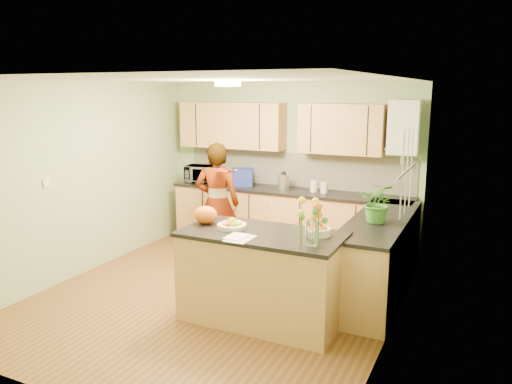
% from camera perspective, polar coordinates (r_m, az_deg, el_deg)
% --- Properties ---
extents(floor, '(4.50, 4.50, 0.00)m').
position_cam_1_polar(floor, '(6.04, -4.38, -11.76)').
color(floor, brown).
rests_on(floor, ground).
extents(ceiling, '(4.00, 4.50, 0.02)m').
position_cam_1_polar(ceiling, '(5.55, -4.78, 12.69)').
color(ceiling, silver).
rests_on(ceiling, wall_back).
extents(wall_back, '(4.00, 0.02, 2.50)m').
position_cam_1_polar(wall_back, '(7.66, 3.85, 3.02)').
color(wall_back, '#93AE7C').
rests_on(wall_back, floor).
extents(wall_front, '(4.00, 0.02, 2.50)m').
position_cam_1_polar(wall_front, '(3.94, -21.18, -6.05)').
color(wall_front, '#93AE7C').
rests_on(wall_front, floor).
extents(wall_left, '(0.02, 4.50, 2.50)m').
position_cam_1_polar(wall_left, '(6.87, -19.20, 1.39)').
color(wall_left, '#93AE7C').
rests_on(wall_left, floor).
extents(wall_right, '(0.02, 4.50, 2.50)m').
position_cam_1_polar(wall_right, '(4.99, 15.76, -2.05)').
color(wall_right, '#93AE7C').
rests_on(wall_right, floor).
extents(back_counter, '(3.64, 0.62, 0.94)m').
position_cam_1_polar(back_counter, '(7.51, 3.63, -3.23)').
color(back_counter, '#AE7245').
rests_on(back_counter, floor).
extents(right_counter, '(0.62, 2.24, 0.94)m').
position_cam_1_polar(right_counter, '(6.06, 13.93, -7.21)').
color(right_counter, '#AE7245').
rests_on(right_counter, floor).
extents(splashback, '(3.60, 0.02, 0.52)m').
position_cam_1_polar(splashback, '(7.62, 4.50, 2.58)').
color(splashback, beige).
rests_on(splashback, back_counter).
extents(upper_cabinets, '(3.20, 0.34, 0.70)m').
position_cam_1_polar(upper_cabinets, '(7.51, 2.17, 7.46)').
color(upper_cabinets, '#AE7245').
rests_on(upper_cabinets, wall_back).
extents(boiler, '(0.40, 0.30, 0.86)m').
position_cam_1_polar(boiler, '(6.99, 16.59, 7.07)').
color(boiler, silver).
rests_on(boiler, wall_back).
extents(window_right, '(0.01, 1.30, 1.05)m').
position_cam_1_polar(window_right, '(5.52, 16.93, 2.33)').
color(window_right, silver).
rests_on(window_right, wall_right).
extents(light_switch, '(0.02, 0.09, 0.09)m').
position_cam_1_polar(light_switch, '(6.44, -22.85, 0.93)').
color(light_switch, silver).
rests_on(light_switch, wall_left).
extents(ceiling_lamp, '(0.30, 0.30, 0.07)m').
position_cam_1_polar(ceiling_lamp, '(5.81, -3.26, 12.27)').
color(ceiling_lamp, '#FFEABF').
rests_on(ceiling_lamp, ceiling).
extents(peninsula_island, '(1.67, 0.86, 0.96)m').
position_cam_1_polar(peninsula_island, '(5.28, 0.69, -9.62)').
color(peninsula_island, '#AE7245').
rests_on(peninsula_island, floor).
extents(fruit_dish, '(0.31, 0.31, 0.11)m').
position_cam_1_polar(fruit_dish, '(5.26, -2.77, -3.70)').
color(fruit_dish, beige).
rests_on(fruit_dish, peninsula_island).
extents(orange_bowl, '(0.26, 0.26, 0.15)m').
position_cam_1_polar(orange_bowl, '(5.05, 7.12, -4.22)').
color(orange_bowl, beige).
rests_on(orange_bowl, peninsula_island).
extents(flower_vase, '(0.28, 0.28, 0.52)m').
position_cam_1_polar(flower_vase, '(4.66, 6.51, -1.98)').
color(flower_vase, silver).
rests_on(flower_vase, peninsula_island).
extents(orange_bag, '(0.31, 0.29, 0.20)m').
position_cam_1_polar(orange_bag, '(5.46, -5.77, -2.60)').
color(orange_bag, '#DF5F12').
rests_on(orange_bag, peninsula_island).
extents(papers, '(0.23, 0.31, 0.01)m').
position_cam_1_polar(papers, '(4.91, -1.83, -5.30)').
color(papers, white).
rests_on(papers, peninsula_island).
extents(violinist, '(0.71, 0.57, 1.69)m').
position_cam_1_polar(violinist, '(6.94, -4.44, -1.29)').
color(violinist, tan).
rests_on(violinist, floor).
extents(violin, '(0.59, 0.51, 0.15)m').
position_cam_1_polar(violin, '(6.56, -3.95, 2.49)').
color(violin, '#531105').
rests_on(violin, violinist).
extents(microwave, '(0.53, 0.40, 0.27)m').
position_cam_1_polar(microwave, '(8.00, -6.22, 2.07)').
color(microwave, silver).
rests_on(microwave, back_counter).
extents(blue_box, '(0.40, 0.35, 0.26)m').
position_cam_1_polar(blue_box, '(7.68, -1.61, 1.71)').
color(blue_box, navy).
rests_on(blue_box, back_counter).
extents(kettle, '(0.17, 0.17, 0.31)m').
position_cam_1_polar(kettle, '(7.38, 3.17, 1.27)').
color(kettle, silver).
rests_on(kettle, back_counter).
extents(jar_cream, '(0.13, 0.13, 0.17)m').
position_cam_1_polar(jar_cream, '(7.25, 6.64, 0.65)').
color(jar_cream, beige).
rests_on(jar_cream, back_counter).
extents(jar_white, '(0.13, 0.13, 0.16)m').
position_cam_1_polar(jar_white, '(7.19, 7.81, 0.51)').
color(jar_white, silver).
rests_on(jar_white, back_counter).
extents(potted_plant, '(0.42, 0.37, 0.46)m').
position_cam_1_polar(potted_plant, '(5.67, 13.83, -1.18)').
color(potted_plant, '#3C7D29').
rests_on(potted_plant, right_counter).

